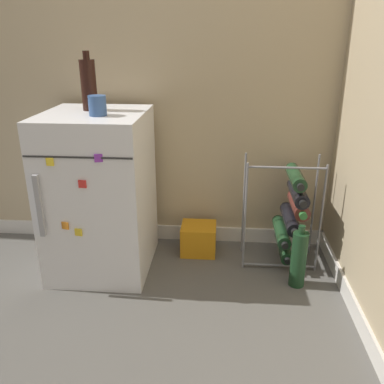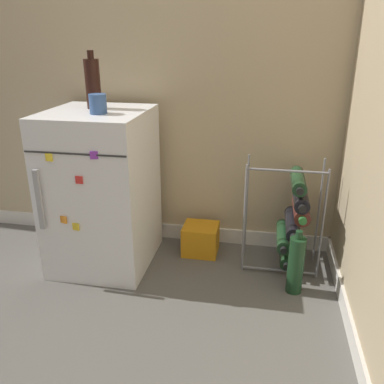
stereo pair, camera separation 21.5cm
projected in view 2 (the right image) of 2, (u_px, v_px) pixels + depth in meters
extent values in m
plane|color=#56544F|center=(170.00, 292.00, 2.03)|extent=(14.00, 14.00, 0.00)
cube|color=tan|center=(192.00, 25.00, 2.14)|extent=(6.67, 0.06, 2.50)
cube|color=silver|center=(191.00, 233.00, 2.54)|extent=(6.67, 0.01, 0.09)
cube|color=white|center=(102.00, 190.00, 2.18)|extent=(0.50, 0.54, 0.85)
cube|color=#2D2D2D|center=(74.00, 154.00, 1.83)|extent=(0.49, 0.00, 0.01)
cube|color=#9E9EA3|center=(39.00, 200.00, 1.93)|extent=(0.02, 0.02, 0.30)
cube|color=yellow|center=(76.00, 227.00, 1.97)|extent=(0.04, 0.01, 0.04)
cube|color=yellow|center=(49.00, 157.00, 1.86)|extent=(0.04, 0.01, 0.04)
cube|color=purple|center=(94.00, 155.00, 1.81)|extent=(0.04, 0.02, 0.04)
cube|color=red|center=(79.00, 180.00, 1.87)|extent=(0.04, 0.01, 0.04)
cube|color=orange|center=(64.00, 220.00, 1.97)|extent=(0.04, 0.02, 0.04)
cylinder|color=slate|center=(244.00, 220.00, 2.11)|extent=(0.01, 0.01, 0.60)
cylinder|color=slate|center=(322.00, 226.00, 2.05)|extent=(0.01, 0.01, 0.60)
cylinder|color=slate|center=(246.00, 206.00, 2.28)|extent=(0.01, 0.01, 0.60)
cylinder|color=slate|center=(319.00, 211.00, 2.21)|extent=(0.01, 0.01, 0.60)
cylinder|color=slate|center=(279.00, 270.00, 2.18)|extent=(0.39, 0.01, 0.01)
cylinder|color=slate|center=(287.00, 171.00, 1.98)|extent=(0.39, 0.01, 0.01)
cylinder|color=#19381E|center=(286.00, 251.00, 2.24)|extent=(0.07, 0.29, 0.07)
cylinder|color=black|center=(286.00, 266.00, 2.09)|extent=(0.03, 0.02, 0.03)
cylinder|color=#19381E|center=(283.00, 236.00, 2.21)|extent=(0.07, 0.29, 0.07)
cylinder|color=black|center=(284.00, 250.00, 2.06)|extent=(0.03, 0.02, 0.03)
cylinder|color=black|center=(292.00, 223.00, 2.17)|extent=(0.07, 0.30, 0.07)
cylinder|color=black|center=(294.00, 237.00, 2.02)|extent=(0.04, 0.02, 0.04)
cylinder|color=#56231E|center=(301.00, 209.00, 2.13)|extent=(0.08, 0.27, 0.08)
cylinder|color=#2D7033|center=(303.00, 221.00, 2.00)|extent=(0.04, 0.02, 0.04)
cylinder|color=black|center=(300.00, 197.00, 2.11)|extent=(0.08, 0.28, 0.08)
cylinder|color=black|center=(302.00, 209.00, 1.97)|extent=(0.04, 0.02, 0.04)
cylinder|color=#19381E|center=(298.00, 181.00, 2.08)|extent=(0.07, 0.28, 0.07)
cylinder|color=black|center=(300.00, 191.00, 1.94)|extent=(0.03, 0.02, 0.03)
cube|color=orange|center=(201.00, 239.00, 2.37)|extent=(0.20, 0.18, 0.17)
cylinder|color=#335184|center=(98.00, 104.00, 1.93)|extent=(0.08, 0.08, 0.09)
cylinder|color=black|center=(93.00, 84.00, 2.05)|extent=(0.08, 0.08, 0.24)
cylinder|color=black|center=(90.00, 54.00, 2.00)|extent=(0.03, 0.03, 0.04)
cylinder|color=#19381E|center=(296.00, 265.00, 1.99)|extent=(0.08, 0.08, 0.29)
cylinder|color=#19381E|center=(299.00, 235.00, 1.92)|extent=(0.03, 0.03, 0.04)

